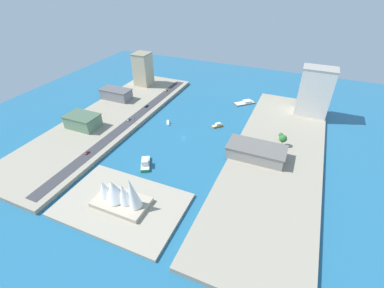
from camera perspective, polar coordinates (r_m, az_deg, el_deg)
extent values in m
plane|color=#23668E|center=(248.22, -1.75, 1.38)|extent=(440.00, 440.00, 0.00)
cube|color=#9E937F|center=(230.56, 17.19, -2.70)|extent=(70.00, 240.00, 3.46)
cube|color=#9E937F|center=(287.62, -16.89, 5.12)|extent=(70.00, 240.00, 3.46)
cube|color=#A89E89|center=(188.42, -14.42, -12.20)|extent=(80.77, 54.11, 2.00)
cube|color=#38383D|center=(272.71, -12.88, 4.56)|extent=(10.24, 228.00, 0.15)
cube|color=white|center=(271.03, -5.03, 4.43)|extent=(7.36, 10.11, 1.13)
cone|color=white|center=(275.76, -5.08, 4.98)|extent=(1.39, 1.39, 1.02)
cube|color=white|center=(269.01, -5.02, 4.43)|extent=(3.76, 4.72, 0.85)
cube|color=beige|center=(270.73, -5.03, 4.54)|extent=(7.07, 9.70, 0.10)
cylinder|color=silver|center=(269.18, -5.08, 5.36)|extent=(0.24, 0.24, 8.37)
cube|color=#2D8C4C|center=(217.51, -9.70, -4.14)|extent=(14.80, 19.28, 2.33)
cone|color=#2D8C4C|center=(225.32, -9.61, -2.60)|extent=(2.86, 2.86, 2.10)
cube|color=white|center=(214.62, -9.80, -3.65)|extent=(7.76, 8.51, 4.14)
cube|color=beige|center=(216.77, -9.73, -3.88)|extent=(14.21, 18.51, 0.10)
cube|color=brown|center=(315.61, 10.88, 8.41)|extent=(22.85, 22.43, 1.11)
cone|color=brown|center=(310.01, 8.96, 8.12)|extent=(1.41, 1.41, 1.00)
cube|color=white|center=(316.57, 11.44, 8.75)|extent=(10.72, 10.66, 2.12)
cube|color=beige|center=(315.36, 10.90, 8.51)|extent=(21.94, 21.53, 0.10)
cube|color=orange|center=(265.05, 5.31, 3.78)|extent=(9.56, 10.15, 1.96)
cone|color=orange|center=(262.52, 4.22, 3.52)|extent=(2.49, 2.49, 1.77)
cube|color=white|center=(264.43, 5.48, 4.18)|extent=(5.58, 5.77, 1.97)
cube|color=beige|center=(264.53, 5.32, 3.97)|extent=(9.17, 9.74, 0.10)
cube|color=slate|center=(274.75, -21.85, 4.41)|extent=(28.76, 19.84, 11.29)
cube|color=#47624A|center=(272.06, -22.11, 5.52)|extent=(29.91, 20.63, 0.80)
cube|color=silver|center=(295.73, 24.29, 9.82)|extent=(29.90, 18.48, 47.17)
cube|color=#9D9992|center=(287.95, 25.42, 14.14)|extent=(31.09, 19.22, 0.80)
cube|color=gray|center=(221.51, 13.24, -1.64)|extent=(43.96, 22.07, 9.00)
cube|color=slate|center=(218.77, 13.41, -0.60)|extent=(45.72, 22.96, 0.80)
cube|color=gray|center=(323.11, -15.57, 9.98)|extent=(33.20, 16.61, 10.64)
cube|color=#59595C|center=(320.95, -15.73, 10.91)|extent=(34.53, 17.28, 0.80)
cube|color=#C6B793|center=(352.25, -10.21, 15.08)|extent=(18.50, 19.50, 38.17)
cube|color=gray|center=(346.59, -10.55, 18.12)|extent=(19.24, 20.28, 0.80)
cylinder|color=black|center=(297.08, -9.55, 7.60)|extent=(0.25, 0.64, 0.64)
cylinder|color=black|center=(297.88, -9.81, 7.64)|extent=(0.25, 0.64, 0.64)
cylinder|color=black|center=(299.76, -9.19, 7.88)|extent=(0.25, 0.64, 0.64)
cylinder|color=black|center=(300.55, -9.45, 7.93)|extent=(0.25, 0.64, 0.64)
cube|color=black|center=(298.69, -9.51, 7.81)|extent=(1.80, 5.13, 0.78)
cube|color=#262D38|center=(298.61, -9.49, 7.94)|extent=(1.57, 2.87, 0.48)
cylinder|color=black|center=(333.42, -5.42, 10.93)|extent=(0.28, 0.65, 0.64)
cylinder|color=black|center=(334.18, -5.65, 10.97)|extent=(0.28, 0.65, 0.64)
cylinder|color=black|center=(336.03, -5.13, 11.14)|extent=(0.28, 0.65, 0.64)
cylinder|color=black|center=(336.77, -5.36, 11.18)|extent=(0.28, 0.65, 0.64)
cube|color=yellow|center=(334.99, -5.39, 11.10)|extent=(1.97, 4.82, 0.75)
cube|color=#262D38|center=(334.91, -5.38, 11.22)|extent=(1.66, 2.73, 0.63)
cylinder|color=black|center=(235.84, -21.20, -2.04)|extent=(0.26, 0.64, 0.64)
cylinder|color=black|center=(236.86, -21.49, -1.94)|extent=(0.26, 0.64, 0.64)
cylinder|color=black|center=(237.70, -20.67, -1.60)|extent=(0.26, 0.64, 0.64)
cylinder|color=black|center=(238.70, -20.95, -1.51)|extent=(0.26, 0.64, 0.64)
cube|color=red|center=(237.12, -21.09, -1.72)|extent=(1.85, 4.87, 0.75)
cube|color=#262D38|center=(236.91, -21.08, -1.56)|extent=(1.61, 2.73, 0.52)
cylinder|color=black|center=(273.92, -13.10, 4.76)|extent=(0.25, 0.64, 0.64)
cylinder|color=black|center=(274.83, -13.38, 4.82)|extent=(0.25, 0.64, 0.64)
cylinder|color=black|center=(276.21, -12.71, 5.07)|extent=(0.25, 0.64, 0.64)
cylinder|color=black|center=(277.10, -13.00, 5.13)|extent=(0.25, 0.64, 0.64)
cube|color=#B7B7BC|center=(275.38, -13.06, 5.00)|extent=(1.87, 4.72, 0.75)
cube|color=#262D38|center=(275.23, -13.05, 5.14)|extent=(1.64, 2.64, 0.59)
cylinder|color=black|center=(267.43, -11.87, 4.74)|extent=(0.18, 0.18, 5.50)
cube|color=black|center=(265.89, -11.95, 5.35)|extent=(0.36, 0.36, 1.00)
sphere|color=red|center=(265.73, -11.96, 5.41)|extent=(0.24, 0.24, 0.24)
sphere|color=yellow|center=(265.89, -11.95, 5.35)|extent=(0.24, 0.24, 0.24)
sphere|color=green|center=(266.06, -11.94, 5.28)|extent=(0.24, 0.24, 0.24)
cube|color=#BCAD93|center=(186.67, -14.53, -11.67)|extent=(35.89, 21.09, 3.00)
cone|color=white|center=(173.40, -12.35, -9.95)|extent=(11.19, 8.34, 22.19)
cone|color=white|center=(179.05, -14.07, -10.05)|extent=(10.02, 8.27, 15.34)
cone|color=white|center=(183.01, -16.03, -9.32)|extent=(15.13, 13.31, 15.95)
cone|color=white|center=(188.27, -17.90, -8.90)|extent=(10.14, 8.87, 12.24)
cylinder|color=brown|center=(250.01, 17.94, 1.19)|extent=(0.50, 0.50, 3.21)
sphere|color=#2D7233|center=(248.37, 18.07, 1.81)|extent=(4.01, 4.01, 4.01)
cylinder|color=brown|center=(241.96, 18.29, 0.12)|extent=(0.50, 0.50, 4.48)
sphere|color=#2D7233|center=(239.44, 18.49, 1.08)|extent=(6.49, 6.49, 6.49)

